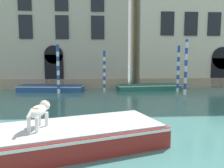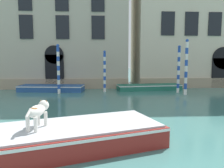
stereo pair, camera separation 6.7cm
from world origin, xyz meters
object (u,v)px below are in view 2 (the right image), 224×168
at_px(dog_on_deck, 38,111).
at_px(mooring_pole_3, 179,69).
at_px(boat_foreground, 49,138).
at_px(boat_moored_near_palazzo, 52,88).
at_px(mooring_pole_2, 186,67).
at_px(mooring_pole_5, 105,71).
at_px(boat_moored_far, 149,87).
at_px(mooring_pole_0, 58,69).

relative_size(dog_on_deck, mooring_pole_3, 0.30).
height_order(boat_foreground, boat_moored_near_palazzo, boat_foreground).
xyz_separation_m(boat_foreground, boat_moored_near_palazzo, (-2.49, 12.29, -0.11)).
relative_size(boat_foreground, mooring_pole_3, 1.93).
xyz_separation_m(boat_moored_near_palazzo, mooring_pole_2, (10.56, -2.64, 1.85)).
distance_m(dog_on_deck, mooring_pole_2, 12.78).
distance_m(mooring_pole_3, mooring_pole_5, 6.01).
bearing_deg(mooring_pole_5, dog_on_deck, -101.03).
xyz_separation_m(boat_moored_near_palazzo, boat_moored_far, (8.42, 0.17, -0.01)).
bearing_deg(boat_foreground, boat_moored_far, 47.01).
bearing_deg(mooring_pole_0, boat_moored_far, 11.81).
height_order(dog_on_deck, boat_moored_far, dog_on_deck).
xyz_separation_m(boat_moored_far, mooring_pole_5, (-3.93, -0.76, 1.46)).
distance_m(dog_on_deck, mooring_pole_5, 11.92).
bearing_deg(boat_moored_far, mooring_pole_5, -174.95).
relative_size(boat_moored_far, mooring_pole_3, 1.50).
height_order(boat_moored_near_palazzo, mooring_pole_3, mooring_pole_3).
height_order(mooring_pole_0, mooring_pole_5, mooring_pole_0).
relative_size(mooring_pole_2, mooring_pole_5, 1.23).
distance_m(boat_moored_far, mooring_pole_3, 3.05).
bearing_deg(dog_on_deck, boat_foreground, -77.84).
relative_size(boat_moored_far, mooring_pole_2, 1.36).
bearing_deg(mooring_pole_3, boat_foreground, -126.14).
distance_m(dog_on_deck, mooring_pole_0, 10.98).
xyz_separation_m(dog_on_deck, boat_moored_near_palazzo, (-2.22, 12.29, -0.94)).
distance_m(boat_foreground, mooring_pole_5, 11.94).
xyz_separation_m(boat_moored_far, mooring_pole_3, (2.03, -1.56, 1.66)).
distance_m(boat_moored_far, mooring_pole_5, 4.26).
xyz_separation_m(mooring_pole_0, mooring_pole_5, (3.63, 0.82, -0.23)).
bearing_deg(boat_foreground, boat_moored_near_palazzo, 83.93).
relative_size(boat_foreground, boat_moored_far, 1.29).
xyz_separation_m(mooring_pole_2, mooring_pole_5, (-6.06, 2.05, -0.39)).
relative_size(dog_on_deck, mooring_pole_5, 0.34).
relative_size(mooring_pole_0, mooring_pole_3, 1.02).
distance_m(mooring_pole_2, mooring_pole_3, 1.27).
xyz_separation_m(boat_foreground, boat_moored_far, (5.93, 12.46, -0.11)).
bearing_deg(mooring_pole_3, dog_on_deck, -127.07).
bearing_deg(mooring_pole_0, mooring_pole_5, 12.67).
distance_m(boat_moored_far, mooring_pole_2, 3.99).
height_order(boat_foreground, mooring_pole_2, mooring_pole_2).
bearing_deg(mooring_pole_3, boat_moored_near_palazzo, 172.43).
bearing_deg(dog_on_deck, boat_moored_far, -13.80).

